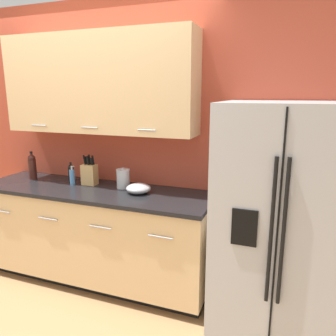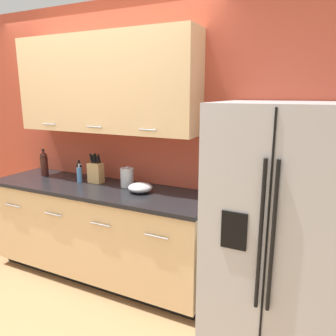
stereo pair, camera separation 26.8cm
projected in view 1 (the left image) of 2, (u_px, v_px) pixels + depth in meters
ground_plane at (23, 327)px, 2.53m from camera, size 14.00×14.00×0.00m
wall_back at (96, 126)px, 3.17m from camera, size 10.00×0.39×2.60m
counter_unit at (96, 234)px, 3.09m from camera, size 2.21×0.64×0.91m
refrigerator at (279, 222)px, 2.37m from camera, size 0.88×0.82×1.71m
knife_block at (89, 174)px, 3.09m from camera, size 0.14×0.09×0.29m
wine_bottle at (32, 166)px, 3.29m from camera, size 0.08×0.08×0.28m
soap_dispenser at (72, 177)px, 3.09m from camera, size 0.05×0.05×0.18m
oil_bottle at (71, 173)px, 3.19m from camera, size 0.05×0.05×0.19m
steel_canister at (123, 179)px, 2.98m from camera, size 0.12×0.12×0.19m
mixing_bowl at (138, 188)px, 2.84m from camera, size 0.21×0.21×0.08m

